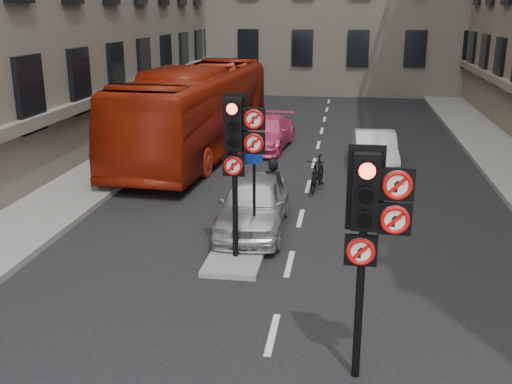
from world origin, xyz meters
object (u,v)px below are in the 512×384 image
(info_sign, at_px, (254,184))
(signal_near, at_px, (370,217))
(motorcycle, at_px, (317,173))
(car_silver, at_px, (254,203))
(motorcyclist, at_px, (273,189))
(car_pink, at_px, (266,133))
(bus_red, at_px, (197,111))
(car_white, at_px, (375,151))
(signal_far, at_px, (238,142))

(info_sign, bearing_deg, signal_near, -81.61)
(signal_near, relative_size, motorcycle, 2.05)
(car_silver, relative_size, motorcyclist, 2.49)
(motorcycle, distance_m, info_sign, 5.23)
(car_pink, relative_size, info_sign, 1.90)
(car_pink, bearing_deg, bus_red, -146.26)
(signal_near, relative_size, bus_red, 0.30)
(car_white, relative_size, bus_red, 0.33)
(car_white, bearing_deg, motorcycle, -125.78)
(signal_near, height_order, car_silver, signal_near)
(signal_far, bearing_deg, car_white, 69.11)
(signal_near, distance_m, bus_red, 15.04)
(motorcycle, bearing_deg, motorcyclist, -101.63)
(signal_far, bearing_deg, car_pink, 94.68)
(car_silver, xyz_separation_m, info_sign, (0.21, -1.27, 0.88))
(car_silver, xyz_separation_m, car_white, (3.22, 6.44, -0.04))
(signal_far, height_order, car_pink, signal_far)
(car_silver, bearing_deg, car_pink, 94.17)
(car_pink, height_order, motorcyclist, motorcyclist)
(car_white, distance_m, car_pink, 4.92)
(motorcyclist, bearing_deg, motorcycle, -105.70)
(car_pink, xyz_separation_m, info_sign, (1.12, -10.37, 0.95))
(signal_far, xyz_separation_m, motorcyclist, (0.37, 2.93, -1.89))
(signal_near, bearing_deg, car_silver, 113.39)
(signal_far, xyz_separation_m, bus_red, (-3.39, 9.77, -1.04))
(signal_far, relative_size, bus_red, 0.30)
(bus_red, xyz_separation_m, motorcycle, (4.79, -4.05, -1.14))
(signal_far, height_order, bus_red, signal_far)
(motorcycle, height_order, motorcyclist, motorcyclist)
(signal_far, distance_m, car_white, 9.27)
(car_silver, distance_m, bus_red, 8.53)
(signal_near, xyz_separation_m, motorcycle, (-1.20, 9.73, -2.06))
(signal_near, xyz_separation_m, info_sign, (-2.39, 4.74, -1.01))
(signal_near, relative_size, car_silver, 0.88)
(car_silver, distance_m, motorcycle, 3.98)
(car_silver, relative_size, car_pink, 0.95)
(signal_near, bearing_deg, bus_red, 113.49)
(bus_red, height_order, info_sign, bus_red)
(car_pink, bearing_deg, signal_near, -71.52)
(signal_near, relative_size, signal_far, 1.00)
(car_silver, distance_m, car_white, 7.20)
(car_white, bearing_deg, signal_near, -94.83)
(car_white, distance_m, motorcyclist, 6.21)
(car_silver, height_order, bus_red, bus_red)
(signal_near, xyz_separation_m, signal_far, (-2.60, 4.00, 0.12))
(signal_far, relative_size, motorcyclist, 2.20)
(car_silver, relative_size, info_sign, 1.80)
(motorcyclist, bearing_deg, signal_near, 112.45)
(bus_red, bearing_deg, info_sign, -64.71)
(motorcyclist, xyz_separation_m, info_sign, (-0.15, -2.19, 0.76))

